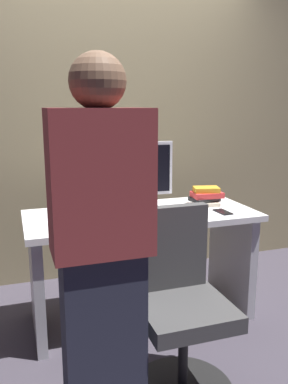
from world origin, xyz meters
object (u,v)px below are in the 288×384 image
at_px(cell_phone, 223,212).
at_px(office_chair, 179,311).
at_px(person_at_desk, 102,254).
at_px(cup_near_keyboard, 91,218).
at_px(monitor, 133,172).
at_px(mouse, 172,209).
at_px(cup_by_monitor, 60,206).
at_px(book_stack, 206,196).
at_px(desk, 142,245).
at_px(keyboard, 132,215).

bearing_deg(cell_phone, office_chair, -137.52).
relative_size(person_at_desk, cup_near_keyboard, 19.05).
distance_m(monitor, mouse, 0.36).
relative_size(cup_by_monitor, book_stack, 0.42).
relative_size(mouse, book_stack, 0.43).
relative_size(desk, keyboard, 3.50).
height_order(mouse, cup_by_monitor, cup_by_monitor).
bearing_deg(office_chair, cell_phone, 45.72).
relative_size(office_chair, mouse, 9.40).
height_order(person_at_desk, book_stack, person_at_desk).
bearing_deg(keyboard, person_at_desk, -113.38).
xyz_separation_m(monitor, book_stack, (0.53, -0.04, -0.20)).
bearing_deg(cup_by_monitor, cell_phone, -17.58).
bearing_deg(person_at_desk, cup_near_keyboard, 82.24).
distance_m(desk, cup_by_monitor, 0.60).
relative_size(desk, monitor, 2.78).
bearing_deg(desk, book_stack, 7.51).
bearing_deg(book_stack, monitor, 175.19).
bearing_deg(cup_near_keyboard, keyboard, 22.59).
xyz_separation_m(desk, office_chair, (-0.04, -0.73, -0.09)).
height_order(monitor, cup_by_monitor, monitor).
bearing_deg(cell_phone, person_at_desk, -146.83).
distance_m(office_chair, monitor, 1.02).
bearing_deg(mouse, monitor, 148.07).
relative_size(office_chair, keyboard, 2.19).
bearing_deg(keyboard, cell_phone, -8.71).
distance_m(cup_near_keyboard, book_stack, 0.91).
bearing_deg(person_at_desk, office_chair, 19.93).
distance_m(keyboard, cup_by_monitor, 0.48).
distance_m(cup_near_keyboard, cup_by_monitor, 0.37).
bearing_deg(book_stack, cell_phone, -88.65).
bearing_deg(office_chair, cup_by_monitor, 117.90).
relative_size(keyboard, cup_near_keyboard, 5.00).
bearing_deg(office_chair, mouse, 70.90).
relative_size(monitor, keyboard, 1.26).
distance_m(monitor, keyboard, 0.31).
relative_size(office_chair, cup_near_keyboard, 10.92).
xyz_separation_m(office_chair, person_at_desk, (-0.42, -0.15, 0.41)).
relative_size(person_at_desk, mouse, 16.39).
relative_size(office_chair, person_at_desk, 0.57).
bearing_deg(person_at_desk, cell_phone, 36.40).
xyz_separation_m(person_at_desk, book_stack, (0.97, 0.95, -0.03)).
relative_size(person_at_desk, cup_by_monitor, 16.84).
bearing_deg(monitor, book_stack, -4.81).
xyz_separation_m(keyboard, cup_near_keyboard, (-0.28, -0.12, 0.03)).
bearing_deg(cell_phone, mouse, 152.98).
bearing_deg(keyboard, cup_by_monitor, 154.43).
bearing_deg(desk, person_at_desk, -117.72).
height_order(cup_by_monitor, book_stack, book_stack).
distance_m(office_chair, mouse, 0.81).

